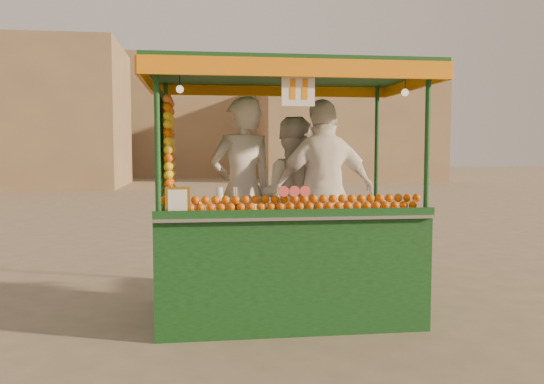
{
  "coord_description": "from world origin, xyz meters",
  "views": [
    {
      "loc": [
        -0.83,
        -5.09,
        1.57
      ],
      "look_at": [
        -0.12,
        0.18,
        1.17
      ],
      "focal_mm": 36.92,
      "sensor_mm": 36.0,
      "label": 1
    }
  ],
  "objects": [
    {
      "name": "vendor_left",
      "position": [
        -0.4,
        0.35,
        1.18
      ],
      "size": [
        0.77,
        0.62,
        1.81
      ],
      "rotation": [
        0.0,
        0.0,
        3.47
      ],
      "color": "silver",
      "rests_on": "ground"
    },
    {
      "name": "vendor_right",
      "position": [
        0.39,
        0.18,
        1.17
      ],
      "size": [
        1.11,
        0.63,
        1.79
      ],
      "rotation": [
        0.0,
        0.0,
        3.33
      ],
      "color": "white",
      "rests_on": "ground"
    },
    {
      "name": "building_center",
      "position": [
        -2.0,
        30.0,
        3.5
      ],
      "size": [
        14.0,
        7.0,
        7.0
      ],
      "primitive_type": "cube",
      "color": "#917A52",
      "rests_on": "ground"
    },
    {
      "name": "building_left",
      "position": [
        -9.0,
        20.0,
        3.0
      ],
      "size": [
        10.0,
        6.0,
        6.0
      ],
      "primitive_type": "cube",
      "color": "#917A52",
      "rests_on": "ground"
    },
    {
      "name": "juice_cart",
      "position": [
        -0.08,
        0.04,
        0.76
      ],
      "size": [
        2.57,
        1.67,
        2.34
      ],
      "color": "#0E3412",
      "rests_on": "ground"
    },
    {
      "name": "vendor_middle",
      "position": [
        0.1,
        0.45,
        1.09
      ],
      "size": [
        0.89,
        0.76,
        1.63
      ],
      "rotation": [
        0.0,
        0.0,
        2.95
      ],
      "color": "silver",
      "rests_on": "ground"
    },
    {
      "name": "building_right",
      "position": [
        7.0,
        24.0,
        2.5
      ],
      "size": [
        9.0,
        6.0,
        5.0
      ],
      "primitive_type": "cube",
      "color": "#917A52",
      "rests_on": "ground"
    },
    {
      "name": "ground",
      "position": [
        0.0,
        0.0,
        0.0
      ],
      "size": [
        90.0,
        90.0,
        0.0
      ],
      "primitive_type": "plane",
      "color": "brown",
      "rests_on": "ground"
    }
  ]
}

